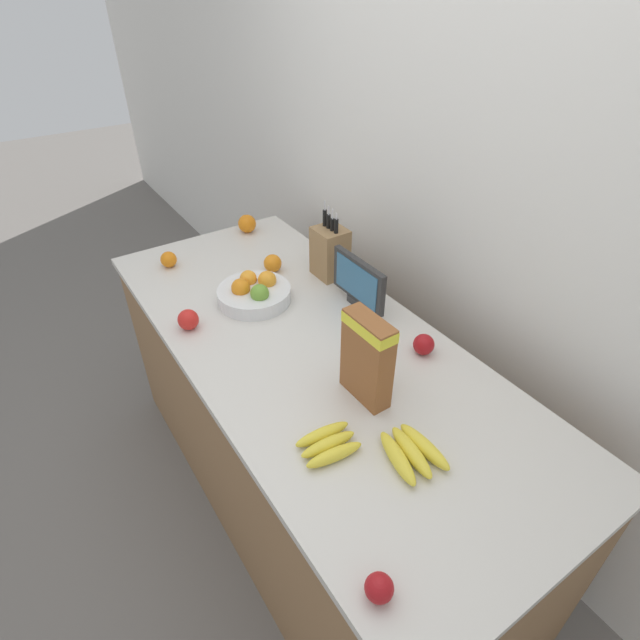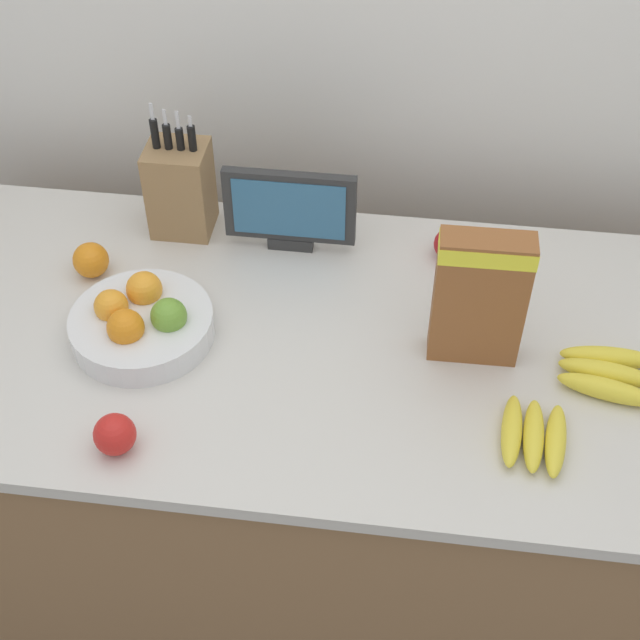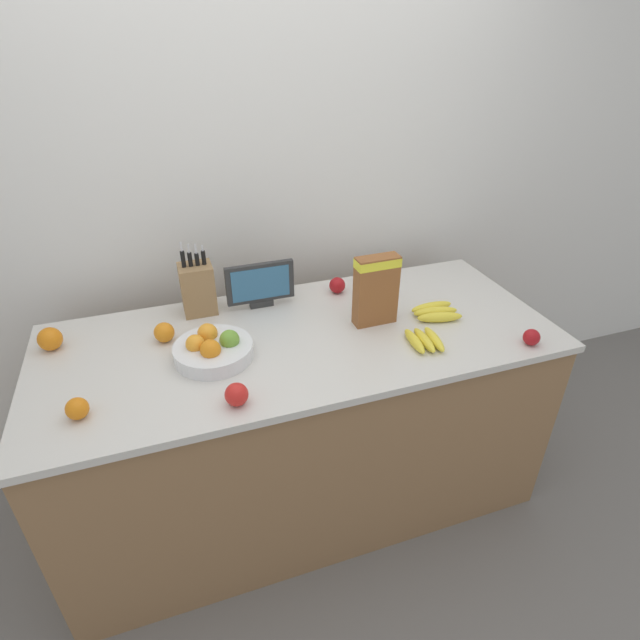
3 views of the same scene
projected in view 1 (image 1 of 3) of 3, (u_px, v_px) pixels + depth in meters
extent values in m
plane|color=slate|center=(312.00, 494.00, 2.34)|extent=(14.00, 14.00, 0.00)
cube|color=silver|center=(455.00, 201.00, 1.87)|extent=(9.00, 0.06, 2.60)
cube|color=olive|center=(311.00, 430.00, 2.08)|extent=(2.03, 0.84, 0.88)
cube|color=beige|center=(310.00, 345.00, 1.81)|extent=(2.06, 0.87, 0.03)
cube|color=#937047|center=(330.00, 252.00, 2.13)|extent=(0.14, 0.12, 0.22)
cylinder|color=black|center=(325.00, 218.00, 2.07)|extent=(0.02, 0.02, 0.07)
cube|color=silver|center=(325.00, 205.00, 2.04)|extent=(0.01, 0.00, 0.04)
cylinder|color=black|center=(329.00, 221.00, 2.06)|extent=(0.02, 0.02, 0.06)
cube|color=silver|center=(329.00, 210.00, 2.03)|extent=(0.01, 0.00, 0.04)
cylinder|color=black|center=(332.00, 225.00, 2.04)|extent=(0.02, 0.02, 0.05)
cube|color=silver|center=(332.00, 214.00, 2.01)|extent=(0.01, 0.00, 0.04)
cylinder|color=black|center=(336.00, 226.00, 2.02)|extent=(0.02, 0.02, 0.06)
cube|color=silver|center=(336.00, 216.00, 1.99)|extent=(0.01, 0.00, 0.03)
cube|color=#2D2D2D|center=(357.00, 302.00, 1.99)|extent=(0.10, 0.03, 0.03)
cube|color=#2D2D2D|center=(359.00, 280.00, 1.93)|extent=(0.30, 0.02, 0.18)
cube|color=#33668C|center=(356.00, 281.00, 1.92)|extent=(0.25, 0.00, 0.14)
cube|color=brown|center=(367.00, 359.00, 1.50)|extent=(0.18, 0.07, 0.30)
cube|color=yellow|center=(370.00, 326.00, 1.43)|extent=(0.18, 0.07, 0.04)
cylinder|color=silver|center=(254.00, 295.00, 2.01)|extent=(0.30, 0.30, 0.06)
sphere|color=#6B9E33|center=(260.00, 293.00, 1.94)|extent=(0.07, 0.07, 0.07)
sphere|color=orange|center=(267.00, 280.00, 2.02)|extent=(0.08, 0.08, 0.08)
sphere|color=orange|center=(248.00, 279.00, 2.03)|extent=(0.07, 0.07, 0.07)
sphere|color=orange|center=(241.00, 288.00, 1.97)|extent=(0.08, 0.08, 0.08)
ellipsoid|color=yellow|center=(425.00, 446.00, 1.39)|extent=(0.19, 0.04, 0.04)
ellipsoid|color=yellow|center=(411.00, 452.00, 1.38)|extent=(0.20, 0.07, 0.04)
ellipsoid|color=yellow|center=(398.00, 458.00, 1.36)|extent=(0.20, 0.09, 0.04)
ellipsoid|color=yellow|center=(322.00, 434.00, 1.43)|extent=(0.05, 0.17, 0.04)
ellipsoid|color=yellow|center=(328.00, 444.00, 1.40)|extent=(0.05, 0.17, 0.04)
ellipsoid|color=yellow|center=(334.00, 455.00, 1.37)|extent=(0.06, 0.18, 0.04)
sphere|color=#A31419|center=(424.00, 344.00, 1.73)|extent=(0.07, 0.07, 0.07)
sphere|color=#A31419|center=(379.00, 588.00, 1.07)|extent=(0.06, 0.06, 0.06)
sphere|color=red|center=(188.00, 320.00, 1.85)|extent=(0.08, 0.08, 0.08)
sphere|color=orange|center=(247.00, 224.00, 2.51)|extent=(0.09, 0.09, 0.09)
sphere|color=orange|center=(169.00, 260.00, 2.23)|extent=(0.07, 0.07, 0.07)
sphere|color=orange|center=(273.00, 263.00, 2.19)|extent=(0.08, 0.08, 0.08)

